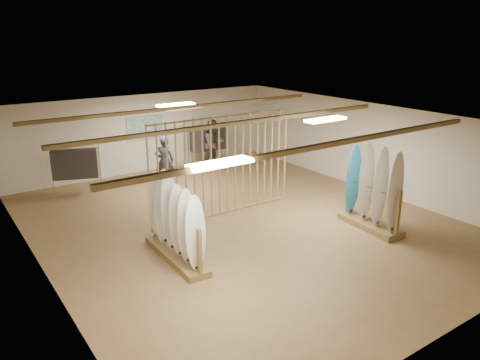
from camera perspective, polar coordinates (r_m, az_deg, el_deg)
floor at (r=12.65m, az=0.00°, el=-5.18°), size 12.00×12.00×0.00m
ceiling at (r=11.85m, az=0.00°, el=7.39°), size 12.00×12.00×0.00m
wall_back at (r=17.30m, az=-11.47°, el=5.60°), size 12.00×0.00×12.00m
wall_front at (r=8.33m, az=24.59°, el=-9.02°), size 12.00×0.00×12.00m
wall_left at (r=10.33m, az=-23.47°, el=-3.75°), size 0.00×12.00×12.00m
wall_right at (r=15.49m, az=15.41°, el=3.91°), size 0.00×12.00×12.00m
ceiling_slats at (r=11.86m, az=0.00°, el=7.01°), size 9.50×6.12×0.10m
light_panels at (r=11.86m, az=0.00°, el=7.11°), size 1.20×0.35×0.06m
bamboo_partition at (r=12.82m, az=-2.04°, el=1.74°), size 4.45×0.05×2.78m
poster at (r=17.24m, az=-11.49°, el=6.24°), size 1.40×0.03×0.90m
rack_left at (r=10.56m, az=-7.89°, el=-6.28°), size 0.61×2.39×1.92m
rack_right at (r=12.53m, az=15.76°, el=-2.54°), size 0.74×1.90×2.16m
clothing_rack_a at (r=15.26m, az=-19.49°, el=1.82°), size 1.38×0.83×1.55m
clothing_rack_b at (r=17.86m, az=-3.95°, el=5.07°), size 1.48×0.41×1.58m
shopper_a at (r=15.52m, az=-9.20°, el=2.66°), size 0.83×0.71×1.91m
shopper_b at (r=17.39m, az=-3.24°, el=4.78°), size 1.03×0.81×2.08m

